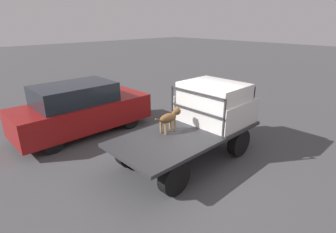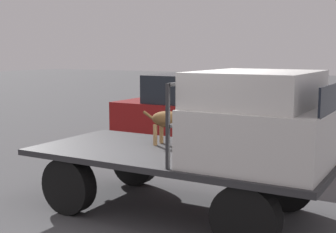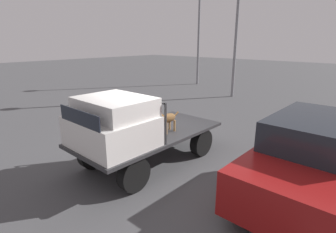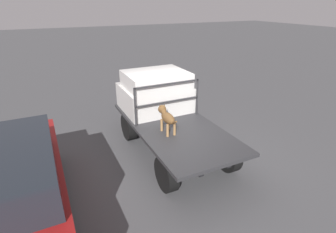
# 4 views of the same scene
# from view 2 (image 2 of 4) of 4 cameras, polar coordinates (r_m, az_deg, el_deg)

# --- Properties ---
(ground_plane) EXTENTS (80.00, 80.00, 0.00)m
(ground_plane) POSITION_cam_2_polar(r_m,az_deg,el_deg) (6.55, 1.34, -11.46)
(ground_plane) COLOR #474749
(flatbed_truck) EXTENTS (4.06, 1.92, 0.83)m
(flatbed_truck) POSITION_cam_2_polar(r_m,az_deg,el_deg) (6.38, 1.35, -6.35)
(flatbed_truck) COLOR black
(flatbed_truck) RESTS_ON ground
(truck_cab) EXTENTS (1.58, 1.80, 1.11)m
(truck_cab) POSITION_cam_2_polar(r_m,az_deg,el_deg) (5.78, 11.47, -0.39)
(truck_cab) COLOR silver
(truck_cab) RESTS_ON flatbed_truck
(truck_headboard) EXTENTS (0.04, 1.80, 0.99)m
(truck_headboard) POSITION_cam_2_polar(r_m,az_deg,el_deg) (6.07, 4.12, 1.31)
(truck_headboard) COLOR #2D2D30
(truck_headboard) RESTS_ON flatbed_truck
(dog) EXTENTS (0.89, 0.24, 0.62)m
(dog) POSITION_cam_2_polar(r_m,az_deg,el_deg) (6.68, 0.60, -0.37)
(dog) COLOR #9E7547
(dog) RESTS_ON flatbed_truck
(parked_sedan) EXTENTS (4.32, 1.75, 1.68)m
(parked_sedan) POSITION_cam_2_polar(r_m,az_deg,el_deg) (10.01, 5.54, 0.20)
(parked_sedan) COLOR black
(parked_sedan) RESTS_ON ground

